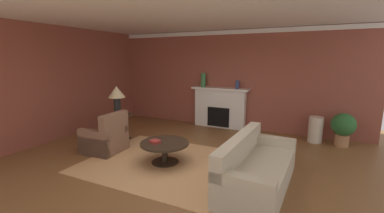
# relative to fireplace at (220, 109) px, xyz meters

# --- Properties ---
(ground_plane) EXTENTS (9.65, 9.65, 0.00)m
(ground_plane) POSITION_rel_fireplace_xyz_m (0.18, -3.06, -0.59)
(ground_plane) COLOR brown
(wall_fireplace) EXTENTS (8.02, 0.12, 2.99)m
(wall_fireplace) POSITION_rel_fireplace_xyz_m (0.18, 0.21, 0.90)
(wall_fireplace) COLOR brown
(wall_fireplace) RESTS_ON ground_plane
(wall_window) EXTENTS (0.12, 7.03, 2.99)m
(wall_window) POSITION_rel_fireplace_xyz_m (-3.59, -2.76, 0.90)
(wall_window) COLOR brown
(wall_window) RESTS_ON ground_plane
(ceiling_panel) EXTENTS (8.02, 7.03, 0.06)m
(ceiling_panel) POSITION_rel_fireplace_xyz_m (0.18, -2.76, 2.43)
(ceiling_panel) COLOR white
(crown_moulding) EXTENTS (8.02, 0.08, 0.12)m
(crown_moulding) POSITION_rel_fireplace_xyz_m (0.18, 0.13, 2.32)
(crown_moulding) COLOR white
(area_rug) EXTENTS (3.20, 2.56, 0.01)m
(area_rug) POSITION_rel_fireplace_xyz_m (-0.12, -3.11, -0.59)
(area_rug) COLOR tan
(area_rug) RESTS_ON ground_plane
(fireplace) EXTENTS (1.80, 0.35, 1.25)m
(fireplace) POSITION_rel_fireplace_xyz_m (0.00, 0.00, 0.00)
(fireplace) COLOR white
(fireplace) RESTS_ON ground_plane
(sofa) EXTENTS (1.03, 2.15, 0.85)m
(sofa) POSITION_rel_fireplace_xyz_m (1.79, -3.27, -0.29)
(sofa) COLOR #BCB299
(sofa) RESTS_ON ground_plane
(armchair_near_window) EXTENTS (0.83, 0.83, 0.95)m
(armchair_near_window) POSITION_rel_fireplace_xyz_m (-1.69, -3.16, -0.28)
(armchair_near_window) COLOR brown
(armchair_near_window) RESTS_ON ground_plane
(coffee_table) EXTENTS (1.00, 1.00, 0.45)m
(coffee_table) POSITION_rel_fireplace_xyz_m (-0.12, -3.11, -0.26)
(coffee_table) COLOR #2D2319
(coffee_table) RESTS_ON ground_plane
(side_table) EXTENTS (0.56, 0.56, 0.70)m
(side_table) POSITION_rel_fireplace_xyz_m (-2.01, -2.36, -0.19)
(side_table) COLOR #2D2319
(side_table) RESTS_ON ground_plane
(table_lamp) EXTENTS (0.44, 0.44, 0.75)m
(table_lamp) POSITION_rel_fireplace_xyz_m (-2.01, -2.36, 0.63)
(table_lamp) COLOR black
(table_lamp) RESTS_ON side_table
(vase_mantel_right) EXTENTS (0.11, 0.11, 0.25)m
(vase_mantel_right) POSITION_rel_fireplace_xyz_m (0.55, -0.05, 0.79)
(vase_mantel_right) COLOR navy
(vase_mantel_right) RESTS_ON fireplace
(vase_mantel_left) EXTENTS (0.16, 0.16, 0.44)m
(vase_mantel_left) POSITION_rel_fireplace_xyz_m (-0.55, -0.05, 0.88)
(vase_mantel_left) COLOR #33703D
(vase_mantel_left) RESTS_ON fireplace
(vase_tall_corner) EXTENTS (0.35, 0.35, 0.67)m
(vase_tall_corner) POSITION_rel_fireplace_xyz_m (2.72, -0.30, -0.26)
(vase_tall_corner) COLOR beige
(vase_tall_corner) RESTS_ON ground_plane
(book_red_cover) EXTENTS (0.25, 0.23, 0.06)m
(book_red_cover) POSITION_rel_fireplace_xyz_m (-0.28, -3.22, -0.11)
(book_red_cover) COLOR maroon
(book_red_cover) RESTS_ON coffee_table
(potted_plant) EXTENTS (0.56, 0.56, 0.83)m
(potted_plant) POSITION_rel_fireplace_xyz_m (3.32, -0.36, -0.10)
(potted_plant) COLOR #A8754C
(potted_plant) RESTS_ON ground_plane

